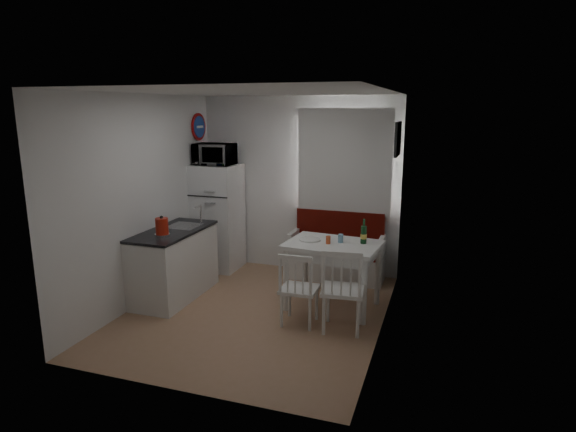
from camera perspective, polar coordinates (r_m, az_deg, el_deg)
name	(u,v)px	position (r m, az deg, el deg)	size (l,w,h in m)	color
floor	(256,312)	(5.97, -3.81, -11.33)	(3.00, 3.50, 0.02)	tan
ceiling	(253,92)	(5.45, -4.22, 14.48)	(3.00, 3.50, 0.02)	white
wall_back	(299,185)	(7.19, 1.31, 3.68)	(3.00, 0.02, 2.60)	white
wall_front	(173,249)	(4.05, -13.46, -3.82)	(3.00, 0.02, 2.60)	white
wall_left	(143,200)	(6.28, -16.77, 1.83)	(0.02, 3.50, 2.60)	white
wall_right	(386,217)	(5.20, 11.49, -0.09)	(0.02, 3.50, 2.60)	white
window	(345,165)	(6.94, 6.80, 5.98)	(1.22, 0.06, 1.47)	white
curtain	(344,162)	(6.87, 6.70, 6.33)	(1.35, 0.02, 1.50)	white
kitchen_counter	(175,263)	(6.45, -13.30, -5.44)	(0.62, 1.32, 1.16)	white
wall_sign	(199,127)	(7.40, -10.49, 10.35)	(0.40, 0.40, 0.03)	#1A419E
picture_frame	(398,139)	(6.18, 12.85, 8.89)	(0.04, 0.52, 0.42)	black
bench	(337,257)	(7.03, 5.81, -4.80)	(1.35, 0.52, 0.97)	white
dining_table	(333,250)	(5.88, 5.35, -4.07)	(1.18, 0.88, 0.83)	white
chair_left	(297,282)	(5.40, 1.09, -7.81)	(0.42, 0.40, 0.46)	white
chair_right	(341,282)	(5.25, 6.32, -7.78)	(0.50, 0.48, 0.52)	white
fridge	(218,217)	(7.40, -8.29, -0.12)	(0.64, 0.64, 1.60)	white
microwave	(214,154)	(7.20, -8.71, 7.25)	(0.57, 0.39, 0.32)	white
kettle	(162,226)	(6.02, -14.72, -1.20)	(0.18, 0.18, 0.25)	#B11D0E
wine_bottle	(364,231)	(5.84, 8.97, -1.80)	(0.08, 0.08, 0.30)	#143F1C
drinking_glass_orange	(328,240)	(5.80, 4.79, -2.84)	(0.06, 0.06, 0.09)	#DB5224
drinking_glass_blue	(341,238)	(5.87, 6.25, -2.64)	(0.06, 0.06, 0.10)	#73A3C3
plate	(310,240)	(5.94, 2.60, -2.82)	(0.26, 0.26, 0.02)	white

